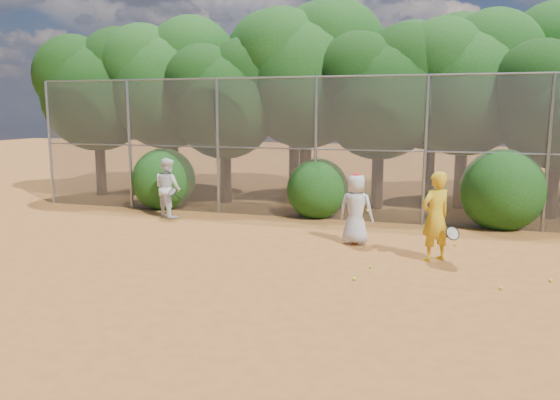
% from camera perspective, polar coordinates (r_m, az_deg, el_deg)
% --- Properties ---
extents(ground, '(80.00, 80.00, 0.00)m').
position_cam_1_polar(ground, '(9.92, 1.37, -8.86)').
color(ground, '#9A5722').
rests_on(ground, ground).
extents(fence_back, '(20.05, 0.09, 4.03)m').
position_cam_1_polar(fence_back, '(15.34, 6.98, 5.43)').
color(fence_back, gray).
rests_on(fence_back, ground).
extents(tree_0, '(4.38, 3.81, 6.00)m').
position_cam_1_polar(tree_0, '(20.88, -18.46, 11.25)').
color(tree_0, black).
rests_on(tree_0, ground).
extents(tree_1, '(4.64, 4.03, 6.35)m').
position_cam_1_polar(tree_1, '(20.01, -11.63, 12.29)').
color(tree_1, black).
rests_on(tree_1, ground).
extents(tree_2, '(3.99, 3.47, 5.47)m').
position_cam_1_polar(tree_2, '(18.28, -5.62, 10.90)').
color(tree_2, black).
rests_on(tree_2, ground).
extents(tree_3, '(4.89, 4.26, 6.70)m').
position_cam_1_polar(tree_3, '(18.50, 2.98, 13.43)').
color(tree_3, black).
rests_on(tree_3, ground).
extents(tree_4, '(4.19, 3.64, 5.73)m').
position_cam_1_polar(tree_4, '(17.43, 10.61, 11.43)').
color(tree_4, black).
rests_on(tree_4, ground).
extents(tree_5, '(4.51, 3.92, 6.17)m').
position_cam_1_polar(tree_5, '(18.15, 18.98, 11.92)').
color(tree_5, black).
rests_on(tree_5, ground).
extents(tree_9, '(4.83, 4.20, 6.62)m').
position_cam_1_polar(tree_9, '(22.52, -11.09, 12.42)').
color(tree_9, black).
rests_on(tree_9, ground).
extents(tree_10, '(5.15, 4.48, 7.06)m').
position_cam_1_polar(tree_10, '(20.89, 1.74, 13.63)').
color(tree_10, black).
rests_on(tree_10, ground).
extents(tree_11, '(4.64, 4.03, 6.35)m').
position_cam_1_polar(tree_11, '(19.75, 15.88, 12.17)').
color(tree_11, black).
rests_on(tree_11, ground).
extents(bush_0, '(2.00, 2.00, 2.00)m').
position_cam_1_polar(bush_0, '(17.69, -12.04, 2.40)').
color(bush_0, '#134110').
rests_on(bush_0, ground).
extents(bush_1, '(1.80, 1.80, 1.80)m').
position_cam_1_polar(bush_1, '(15.92, 3.96, 1.45)').
color(bush_1, '#134110').
rests_on(bush_1, ground).
extents(bush_2, '(2.20, 2.20, 2.20)m').
position_cam_1_polar(bush_2, '(15.58, 22.20, 1.33)').
color(bush_2, '#134110').
rests_on(bush_2, ground).
extents(player_yellow, '(0.93, 0.79, 1.87)m').
position_cam_1_polar(player_yellow, '(11.67, 15.94, -1.67)').
color(player_yellow, gold).
rests_on(player_yellow, ground).
extents(player_teen, '(0.87, 0.63, 1.68)m').
position_cam_1_polar(player_teen, '(12.77, 7.95, -0.93)').
color(player_teen, silver).
rests_on(player_teen, ground).
extents(player_white, '(1.05, 0.98, 1.73)m').
position_cam_1_polar(player_white, '(16.13, -11.63, 1.26)').
color(player_white, white).
rests_on(player_white, ground).
extents(ball_0, '(0.07, 0.07, 0.07)m').
position_cam_1_polar(ball_0, '(10.38, 22.10, -8.54)').
color(ball_0, yellow).
rests_on(ball_0, ground).
extents(ball_1, '(0.07, 0.07, 0.07)m').
position_cam_1_polar(ball_1, '(11.19, 26.42, -7.55)').
color(ball_1, yellow).
rests_on(ball_1, ground).
extents(ball_2, '(0.07, 0.07, 0.07)m').
position_cam_1_polar(ball_2, '(10.24, 7.76, -8.16)').
color(ball_2, yellow).
rests_on(ball_2, ground).
extents(ball_4, '(0.07, 0.07, 0.07)m').
position_cam_1_polar(ball_4, '(11.04, 9.44, -6.89)').
color(ball_4, yellow).
rests_on(ball_4, ground).
extents(ball_5, '(0.07, 0.07, 0.07)m').
position_cam_1_polar(ball_5, '(13.23, 17.83, -4.47)').
color(ball_5, yellow).
rests_on(ball_5, ground).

